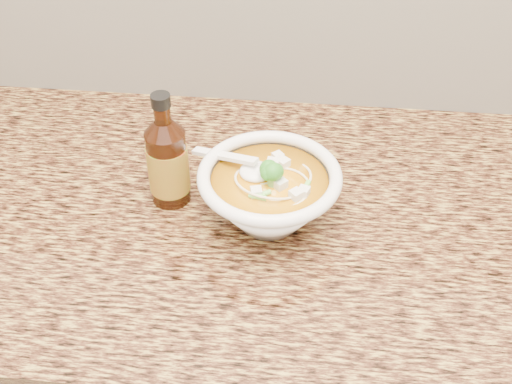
# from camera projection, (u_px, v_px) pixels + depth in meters

# --- Properties ---
(cabinet) EXTENTS (4.00, 0.65, 0.86)m
(cabinet) POSITION_uv_depth(u_px,v_px,m) (296.00, 378.00, 1.32)
(cabinet) COLOR #362010
(cabinet) RESTS_ON ground
(counter_slab) EXTENTS (4.00, 0.68, 0.04)m
(counter_slab) POSITION_uv_depth(u_px,v_px,m) (308.00, 219.00, 1.02)
(counter_slab) COLOR #A98D3E
(counter_slab) RESTS_ON cabinet
(soup_bowl) EXTENTS (0.23, 0.21, 0.12)m
(soup_bowl) POSITION_uv_depth(u_px,v_px,m) (269.00, 196.00, 0.96)
(soup_bowl) COLOR white
(soup_bowl) RESTS_ON counter_slab
(hot_sauce_bottle) EXTENTS (0.08, 0.08, 0.19)m
(hot_sauce_bottle) POSITION_uv_depth(u_px,v_px,m) (168.00, 162.00, 0.98)
(hot_sauce_bottle) COLOR #401908
(hot_sauce_bottle) RESTS_ON counter_slab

